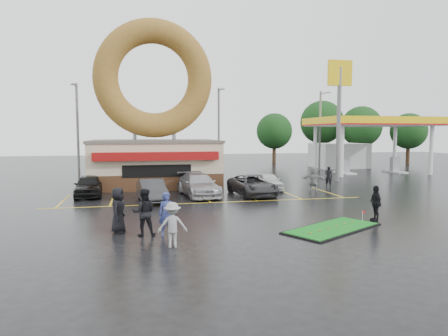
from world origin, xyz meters
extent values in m
plane|color=black|center=(0.00, 0.00, 0.00)|extent=(120.00, 120.00, 0.00)
cube|color=#472B19|center=(-3.00, 13.00, 0.60)|extent=(10.00, 8.00, 1.20)
cube|color=beige|center=(-3.00, 13.00, 2.35)|extent=(10.00, 8.00, 2.30)
cube|color=#59544C|center=(-3.00, 13.00, 3.60)|extent=(10.20, 8.20, 0.20)
cube|color=maroon|center=(-3.00, 8.70, 2.60)|extent=(9.00, 0.60, 0.60)
cylinder|color=slate|center=(-4.60, 13.00, 4.30)|extent=(0.30, 0.30, 1.20)
cylinder|color=slate|center=(-1.40, 13.00, 4.30)|extent=(0.30, 0.30, 1.20)
torus|color=brown|center=(-3.00, 13.00, 8.70)|extent=(9.60, 2.00, 9.60)
cylinder|color=silver|center=(15.00, 15.00, 2.50)|extent=(0.40, 0.40, 5.00)
cylinder|color=silver|center=(25.00, 15.00, 2.50)|extent=(0.40, 0.40, 5.00)
cylinder|color=silver|center=(15.00, 21.00, 2.50)|extent=(0.40, 0.40, 5.00)
cylinder|color=silver|center=(25.00, 21.00, 2.50)|extent=(0.40, 0.40, 5.00)
cube|color=silver|center=(20.00, 18.00, 5.25)|extent=(12.00, 8.00, 0.50)
cube|color=yellow|center=(20.00, 18.00, 5.55)|extent=(12.30, 8.30, 0.70)
cube|color=#99999E|center=(17.00, 18.00, 0.90)|extent=(0.90, 0.60, 1.60)
cube|color=#99999E|center=(23.00, 18.00, 0.90)|extent=(0.90, 0.60, 1.60)
cube|color=silver|center=(20.00, 25.00, 1.50)|extent=(6.00, 5.00, 3.00)
cylinder|color=slate|center=(13.00, 12.00, 5.00)|extent=(0.36, 0.36, 10.00)
cube|color=yellow|center=(13.00, 12.00, 9.50)|extent=(2.20, 0.30, 2.20)
cylinder|color=slate|center=(-10.00, 20.00, 4.50)|extent=(0.24, 0.24, 9.00)
cylinder|color=slate|center=(-10.00, 19.00, 8.70)|extent=(0.12, 2.00, 0.12)
cube|color=slate|center=(-10.00, 18.00, 8.65)|extent=(0.40, 0.18, 0.12)
cylinder|color=slate|center=(4.00, 21.00, 4.50)|extent=(0.24, 0.24, 9.00)
cylinder|color=slate|center=(4.00, 20.00, 8.70)|extent=(0.12, 2.00, 0.12)
cube|color=slate|center=(4.00, 19.00, 8.65)|extent=(0.40, 0.18, 0.12)
cylinder|color=slate|center=(16.00, 22.00, 4.50)|extent=(0.24, 0.24, 9.00)
cylinder|color=slate|center=(16.00, 21.00, 8.70)|extent=(0.12, 2.00, 0.12)
cube|color=slate|center=(16.00, 20.00, 8.65)|extent=(0.40, 0.18, 0.12)
cylinder|color=#332114|center=(26.00, 30.00, 1.44)|extent=(0.50, 0.50, 2.88)
sphere|color=black|center=(26.00, 30.00, 5.20)|extent=(5.60, 5.60, 5.60)
cylinder|color=#332114|center=(32.00, 28.00, 1.26)|extent=(0.50, 0.50, 2.52)
sphere|color=black|center=(32.00, 28.00, 4.55)|extent=(4.90, 4.90, 4.90)
cylinder|color=#332114|center=(22.00, 34.00, 1.62)|extent=(0.50, 0.50, 3.24)
sphere|color=black|center=(22.00, 34.00, 5.85)|extent=(6.30, 6.30, 6.30)
cylinder|color=#332114|center=(14.00, 32.00, 1.26)|extent=(0.50, 0.50, 2.52)
sphere|color=black|center=(14.00, 32.00, 4.55)|extent=(4.90, 4.90, 4.90)
imported|color=black|center=(-7.67, 7.56, 0.73)|extent=(2.00, 4.39, 1.46)
imported|color=#2C2D2F|center=(-3.53, 4.63, 0.69)|extent=(1.97, 4.35, 1.39)
imported|color=#A1A0A5|center=(-0.34, 6.24, 0.75)|extent=(2.79, 5.44, 1.51)
imported|color=#2C2C2E|center=(3.32, 5.77, 0.69)|extent=(2.78, 5.18, 1.38)
imported|color=silver|center=(5.19, 8.00, 0.65)|extent=(1.60, 3.83, 1.30)
imported|color=navy|center=(-3.18, -4.04, 0.91)|extent=(0.70, 0.49, 1.83)
imported|color=black|center=(-4.10, -3.84, 0.99)|extent=(0.99, 0.78, 1.98)
imported|color=gray|center=(-3.09, -5.79, 0.85)|extent=(1.13, 0.69, 1.70)
imported|color=black|center=(-5.18, -3.07, 0.98)|extent=(0.84, 1.08, 1.95)
imported|color=black|center=(6.96, -3.26, 0.86)|extent=(0.55, 1.06, 1.73)
imported|color=gray|center=(8.05, 6.19, 0.93)|extent=(1.80, 1.17, 1.85)
imported|color=black|center=(10.46, 8.65, 0.81)|extent=(0.71, 0.66, 1.63)
cube|color=#1A441D|center=(-7.50, 13.22, 0.65)|extent=(1.81, 1.21, 1.30)
cube|color=black|center=(4.12, -4.41, 0.03)|extent=(5.25, 4.23, 0.06)
cube|color=#12711B|center=(4.12, -4.41, 0.06)|extent=(4.95, 3.92, 0.03)
cylinder|color=silver|center=(6.00, -3.72, 0.33)|extent=(0.02, 0.02, 0.55)
cube|color=red|center=(6.07, -3.72, 0.55)|extent=(0.14, 0.01, 0.10)
camera|label=1|loc=(-4.24, -20.49, 4.26)|focal=32.00mm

